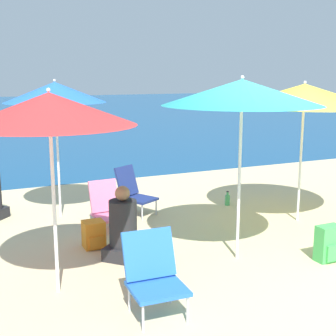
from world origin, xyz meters
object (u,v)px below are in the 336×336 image
beach_umbrella_blue (55,92)px  backpack_green (329,244)px  beach_chair_pink (107,207)px  person_seated_near (123,229)px  beach_umbrella_red (49,109)px  water_bottle (227,200)px  beach_chair_blue (153,272)px  beach_chair_navy (133,191)px  beach_umbrella_yellow (304,95)px  beach_umbrella_teal (242,93)px  backpack_orange (94,235)px

beach_umbrella_blue → backpack_green: bearing=-50.8°
beach_chair_pink → person_seated_near: 1.21m
beach_umbrella_red → water_bottle: beach_umbrella_red is taller
beach_chair_blue → backpack_green: 2.38m
beach_chair_navy → person_seated_near: (-0.75, -1.68, -0.01)m
backpack_green → water_bottle: 2.58m
beach_umbrella_blue → beach_chair_blue: beach_umbrella_blue is taller
beach_chair_pink → beach_chair_blue: bearing=-100.9°
beach_chair_blue → person_seated_near: person_seated_near is taller
beach_umbrella_yellow → water_bottle: beach_umbrella_yellow is taller
beach_chair_navy → backpack_green: (1.45, -2.78, -0.16)m
beach_chair_blue → beach_chair_pink: 2.57m
beach_umbrella_blue → beach_umbrella_red: bearing=-102.3°
beach_chair_navy → person_seated_near: person_seated_near is taller
beach_chair_pink → water_bottle: bearing=3.9°
beach_umbrella_yellow → beach_chair_blue: bearing=-151.6°
beach_chair_navy → person_seated_near: size_ratio=0.84×
beach_umbrella_teal → beach_chair_navy: beach_umbrella_teal is taller
beach_umbrella_yellow → beach_chair_pink: 3.28m
backpack_green → backpack_orange: (-2.42, 1.59, -0.04)m
beach_umbrella_blue → person_seated_near: (0.35, -2.01, -1.56)m
beach_umbrella_yellow → beach_umbrella_blue: bearing=152.4°
backpack_orange → beach_umbrella_yellow: bearing=-3.3°
backpack_green → beach_umbrella_red: bearing=170.5°
beach_umbrella_yellow → backpack_green: beach_umbrella_yellow is taller
backpack_orange → water_bottle: size_ratio=1.42×
beach_umbrella_red → beach_umbrella_blue: bearing=77.7°
person_seated_near → beach_umbrella_blue: bearing=146.2°
beach_umbrella_red → beach_chair_blue: 1.82m
beach_umbrella_yellow → beach_chair_pink: beach_umbrella_yellow is taller
backpack_orange → water_bottle: backpack_orange is taller
beach_umbrella_teal → backpack_green: bearing=-28.9°
backpack_green → water_bottle: (0.18, 2.57, -0.12)m
beach_umbrella_teal → backpack_green: 2.07m
beach_umbrella_teal → backpack_green: beach_umbrella_teal is taller
beach_umbrella_teal → beach_umbrella_blue: bearing=121.6°
beach_umbrella_yellow → beach_umbrella_teal: bearing=-151.8°
beach_umbrella_red → beach_umbrella_yellow: (3.81, 0.89, 0.03)m
backpack_orange → beach_umbrella_teal: bearing=-35.8°
beach_umbrella_blue → person_seated_near: beach_umbrella_blue is taller
beach_umbrella_red → beach_chair_pink: 2.59m
water_bottle → beach_umbrella_blue: bearing=168.9°
beach_umbrella_teal → beach_chair_pink: 2.67m
beach_umbrella_yellow → backpack_orange: (-3.13, 0.18, -1.72)m
beach_chair_blue → water_bottle: beach_chair_blue is taller
person_seated_near → backpack_green: size_ratio=2.06×
beach_chair_navy → backpack_orange: (-0.98, -1.19, -0.21)m
beach_chair_blue → backpack_green: beach_chair_blue is taller
backpack_green → beach_umbrella_teal: bearing=151.1°
beach_umbrella_red → beach_chair_blue: bearing=-46.3°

